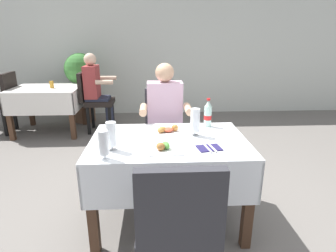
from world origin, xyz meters
TOP-DOWN VIEW (x-y plane):
  - ground_plane at (0.00, 0.00)m, footprint 11.00×11.00m
  - back_wall at (0.00, 3.50)m, footprint 11.00×0.12m
  - main_dining_table at (-0.13, -0.05)m, footprint 1.23×0.84m
  - chair_far_diner_seat at (-0.13, 0.76)m, footprint 0.44×0.50m
  - chair_near_camera_side at (-0.13, -0.86)m, footprint 0.44×0.50m
  - seated_diner_far at (-0.12, 0.65)m, footprint 0.50×0.46m
  - plate_near_camera at (-0.16, -0.26)m, footprint 0.25×0.25m
  - plate_far_diner at (-0.13, 0.10)m, footprint 0.26×0.26m
  - beer_glass_left at (-0.57, -0.39)m, footprint 0.07×0.07m
  - beer_glass_middle at (0.09, 0.03)m, footprint 0.08×0.08m
  - beer_glass_right at (-0.54, -0.24)m, footprint 0.07×0.07m
  - cola_bottle_primary at (0.24, 0.27)m, footprint 0.07×0.07m
  - napkin_cutlery_set at (0.16, -0.25)m, footprint 0.19×0.20m
  - background_dining_table at (-1.93, 2.35)m, footprint 1.04×0.86m
  - background_chair_left at (-2.65, 2.35)m, footprint 0.50×0.44m
  - background_chair_right at (-1.20, 2.35)m, footprint 0.50×0.44m
  - background_patron at (-1.15, 2.35)m, footprint 0.46×0.50m
  - background_table_tumbler at (-1.82, 2.29)m, footprint 0.06×0.06m
  - potted_plant_corner at (-1.52, 2.93)m, footprint 0.56×0.56m

SIDE VIEW (x-z plane):
  - ground_plane at x=0.00m, z-range 0.00..0.00m
  - chair_far_diner_seat at x=-0.13m, z-range 0.07..1.04m
  - chair_near_camera_side at x=-0.13m, z-range 0.07..1.04m
  - background_chair_left at x=-2.65m, z-range 0.07..1.04m
  - background_chair_right at x=-1.20m, z-range 0.07..1.04m
  - background_dining_table at x=-1.93m, z-range 0.19..0.93m
  - main_dining_table at x=-0.13m, z-range 0.20..0.94m
  - seated_diner_far at x=-0.12m, z-range 0.08..1.34m
  - background_patron at x=-1.15m, z-range 0.08..1.34m
  - napkin_cutlery_set at x=0.16m, z-range 0.73..0.75m
  - plate_near_camera at x=-0.16m, z-range 0.72..0.79m
  - plate_far_diner at x=-0.13m, z-range 0.72..0.79m
  - potted_plant_corner at x=-1.52m, z-range 0.16..1.39m
  - background_table_tumbler at x=-1.82m, z-range 0.74..0.85m
  - beer_glass_left at x=-0.57m, z-range 0.75..0.95m
  - beer_glass_right at x=-0.54m, z-range 0.74..0.95m
  - cola_bottle_primary at x=0.24m, z-range 0.72..0.98m
  - beer_glass_middle at x=0.09m, z-range 0.75..0.97m
  - back_wall at x=0.00m, z-range 0.00..2.75m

